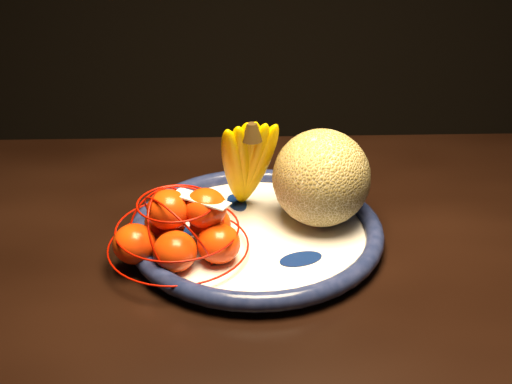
{
  "coord_description": "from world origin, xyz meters",
  "views": [
    {
      "loc": [
        -0.27,
        -0.57,
        1.26
      ],
      "look_at": [
        -0.28,
        0.19,
        0.85
      ],
      "focal_mm": 45.0,
      "sensor_mm": 36.0,
      "label": 1
    }
  ],
  "objects_px": {
    "cantaloupe": "(321,178)",
    "banana_bunch": "(246,161)",
    "dining_table": "(445,333)",
    "mandarin_bag": "(182,230)",
    "fruit_bowl": "(256,232)"
  },
  "relations": [
    {
      "from": "fruit_bowl",
      "to": "mandarin_bag",
      "type": "distance_m",
      "value": 0.11
    },
    {
      "from": "banana_bunch",
      "to": "mandarin_bag",
      "type": "height_order",
      "value": "banana_bunch"
    },
    {
      "from": "fruit_bowl",
      "to": "cantaloupe",
      "type": "bearing_deg",
      "value": 19.39
    },
    {
      "from": "dining_table",
      "to": "fruit_bowl",
      "type": "bearing_deg",
      "value": 157.07
    },
    {
      "from": "fruit_bowl",
      "to": "mandarin_bag",
      "type": "height_order",
      "value": "mandarin_bag"
    },
    {
      "from": "banana_bunch",
      "to": "mandarin_bag",
      "type": "xyz_separation_m",
      "value": [
        -0.08,
        -0.11,
        -0.05
      ]
    },
    {
      "from": "mandarin_bag",
      "to": "cantaloupe",
      "type": "bearing_deg",
      "value": 24.69
    },
    {
      "from": "dining_table",
      "to": "banana_bunch",
      "type": "distance_m",
      "value": 0.35
    },
    {
      "from": "fruit_bowl",
      "to": "banana_bunch",
      "type": "xyz_separation_m",
      "value": [
        -0.01,
        0.06,
        0.08
      ]
    },
    {
      "from": "cantaloupe",
      "to": "banana_bunch",
      "type": "xyz_separation_m",
      "value": [
        -0.1,
        0.03,
        0.01
      ]
    },
    {
      "from": "cantaloupe",
      "to": "mandarin_bag",
      "type": "bearing_deg",
      "value": -155.31
    },
    {
      "from": "dining_table",
      "to": "cantaloupe",
      "type": "distance_m",
      "value": 0.26
    },
    {
      "from": "dining_table",
      "to": "fruit_bowl",
      "type": "height_order",
      "value": "fruit_bowl"
    },
    {
      "from": "banana_bunch",
      "to": "mandarin_bag",
      "type": "relative_size",
      "value": 0.78
    },
    {
      "from": "dining_table",
      "to": "mandarin_bag",
      "type": "relative_size",
      "value": 7.83
    }
  ]
}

